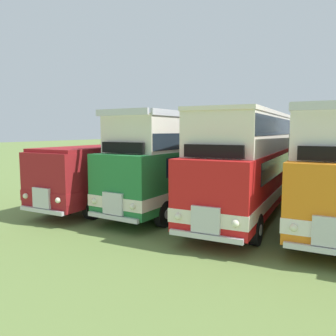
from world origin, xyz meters
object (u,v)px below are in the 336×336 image
Objects in this scene: bus_second_in_row at (181,159)px; bus_fourth_in_row at (336,165)px; bus_first_in_row at (127,167)px; bus_third_in_row at (250,159)px.

bus_second_in_row and bus_fourth_in_row have the same top height.
bus_first_in_row is 3.43m from bus_second_in_row.
bus_third_in_row is at bearing -1.28° from bus_first_in_row.
bus_second_in_row is 0.90× the size of bus_third_in_row.
bus_fourth_in_row is (6.72, 0.49, 0.01)m from bus_second_in_row.
bus_fourth_in_row reaches higher than bus_first_in_row.
bus_fourth_in_row reaches higher than bus_third_in_row.
bus_second_in_row is at bearing -4.61° from bus_first_in_row.
bus_second_in_row is at bearing -175.80° from bus_fourth_in_row.
bus_third_in_row is (6.73, -0.15, 0.71)m from bus_first_in_row.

